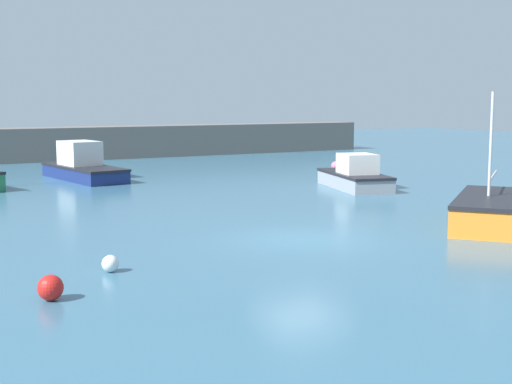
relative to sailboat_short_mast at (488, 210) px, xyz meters
name	(u,v)px	position (x,y,z in m)	size (l,w,h in m)	color
ground_plane	(302,243)	(-6.60, 1.01, -0.60)	(120.00, 120.00, 0.20)	#38667F
harbor_breakwater	(53,144)	(-6.60, 32.03, 0.61)	(48.20, 2.61, 2.22)	#66605B
sailboat_short_mast	(488,210)	(0.00, 0.00, 0.00)	(5.55, 5.00, 4.37)	orange
motorboat_grey_hull	(355,176)	(2.08, 9.99, 0.07)	(3.18, 5.42, 1.63)	gray
motorboat_with_cabin	(83,166)	(-7.94, 19.89, 0.18)	(2.97, 6.73, 1.96)	navy
mooring_buoy_red	(50,288)	(-14.63, -1.92, -0.23)	(0.54, 0.54, 0.54)	red
mooring_buoy_white	(110,264)	(-12.80, -0.15, -0.29)	(0.42, 0.42, 0.42)	white
mooring_buoy_pink	(336,166)	(6.29, 17.49, -0.25)	(0.51, 0.51, 0.51)	#EA668C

